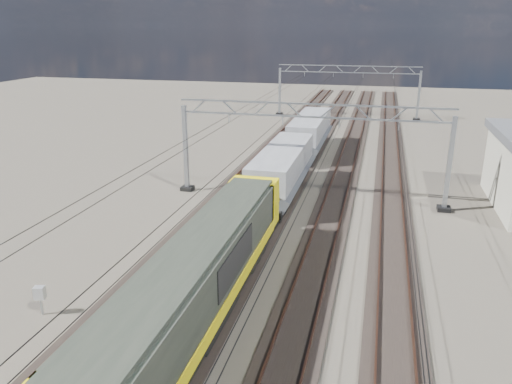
% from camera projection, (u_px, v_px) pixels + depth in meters
% --- Properties ---
extents(ground, '(160.00, 160.00, 0.00)m').
position_uv_depth(ground, '(299.00, 219.00, 33.17)').
color(ground, '#2B2620').
rests_on(ground, ground).
extents(track_outer_west, '(2.60, 140.00, 0.30)m').
position_uv_depth(track_outer_west, '(213.00, 210.00, 34.54)').
color(track_outer_west, black).
rests_on(track_outer_west, ground).
extents(track_loco, '(2.60, 140.00, 0.30)m').
position_uv_depth(track_loco, '(270.00, 215.00, 33.61)').
color(track_loco, black).
rests_on(track_loco, ground).
extents(track_inner_east, '(2.60, 140.00, 0.30)m').
position_uv_depth(track_inner_east, '(329.00, 221.00, 32.69)').
color(track_inner_east, black).
rests_on(track_inner_east, ground).
extents(track_outer_east, '(2.60, 140.00, 0.30)m').
position_uv_depth(track_outer_east, '(392.00, 226.00, 31.76)').
color(track_outer_east, black).
rests_on(track_outer_east, ground).
extents(catenary_gantry_mid, '(19.90, 0.90, 7.11)m').
position_uv_depth(catenary_gantry_mid, '(310.00, 148.00, 35.62)').
color(catenary_gantry_mid, '#99A0A7').
rests_on(catenary_gantry_mid, ground).
extents(catenary_gantry_far, '(19.90, 0.90, 7.11)m').
position_uv_depth(catenary_gantry_far, '(347.00, 89.00, 68.73)').
color(catenary_gantry_far, '#99A0A7').
rests_on(catenary_gantry_far, ground).
extents(overhead_wires, '(12.03, 140.00, 0.53)m').
position_uv_depth(overhead_wires, '(318.00, 113.00, 38.71)').
color(overhead_wires, black).
rests_on(overhead_wires, ground).
extents(locomotive, '(2.76, 21.10, 3.62)m').
position_uv_depth(locomotive, '(198.00, 280.00, 20.46)').
color(locomotive, black).
rests_on(locomotive, ground).
extents(hopper_wagon_lead, '(3.38, 13.00, 3.25)m').
position_uv_depth(hopper_wagon_lead, '(282.00, 168.00, 36.77)').
color(hopper_wagon_lead, black).
rests_on(hopper_wagon_lead, ground).
extents(hopper_wagon_mid, '(3.38, 13.00, 3.25)m').
position_uv_depth(hopper_wagon_mid, '(310.00, 131.00, 49.83)').
color(hopper_wagon_mid, black).
rests_on(hopper_wagon_mid, ground).
extents(trackside_cabinet, '(0.53, 0.44, 1.37)m').
position_uv_depth(trackside_cabinet, '(40.00, 293.00, 21.90)').
color(trackside_cabinet, '#99A0A7').
rests_on(trackside_cabinet, ground).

